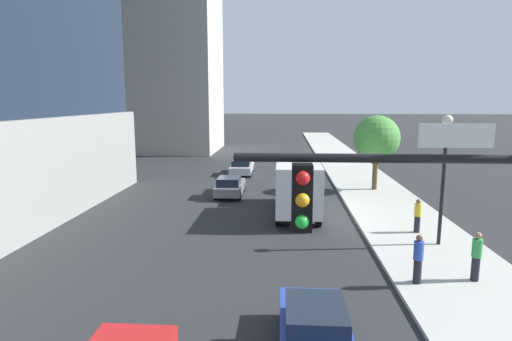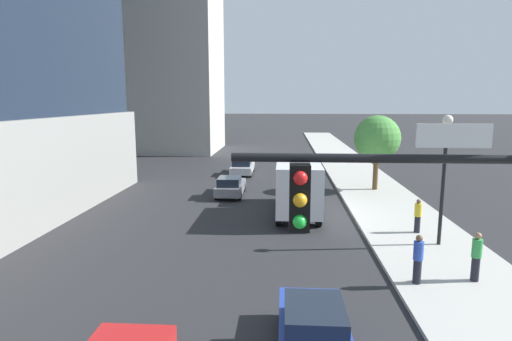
# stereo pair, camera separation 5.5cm
# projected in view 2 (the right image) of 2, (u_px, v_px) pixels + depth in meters

# --- Properties ---
(sidewalk) EXTENTS (5.01, 120.00, 0.15)m
(sidewalk) POSITION_uv_depth(u_px,v_px,m) (395.00, 213.00, 24.28)
(sidewalk) COLOR #B2AFA8
(sidewalk) RESTS_ON ground
(construction_building) EXTENTS (14.93, 21.57, 40.19)m
(construction_building) POSITION_uv_depth(u_px,v_px,m) (161.00, 19.00, 52.71)
(construction_building) COLOR #B2AFA8
(construction_building) RESTS_ON ground
(traffic_light_pole) EXTENTS (5.23, 0.48, 6.21)m
(traffic_light_pole) POSITION_uv_depth(u_px,v_px,m) (449.00, 243.00, 6.54)
(traffic_light_pole) COLOR black
(traffic_light_pole) RESTS_ON sidewalk
(street_lamp) EXTENTS (0.44, 0.44, 5.73)m
(street_lamp) POSITION_uv_depth(u_px,v_px,m) (445.00, 161.00, 18.20)
(street_lamp) COLOR black
(street_lamp) RESTS_ON sidewalk
(street_tree) EXTENTS (3.25, 3.25, 5.31)m
(street_tree) POSITION_uv_depth(u_px,v_px,m) (377.00, 139.00, 29.82)
(street_tree) COLOR brown
(street_tree) RESTS_ON sidewalk
(car_silver) EXTENTS (1.82, 4.58, 1.35)m
(car_silver) POSITION_uv_depth(u_px,v_px,m) (243.00, 167.00, 37.29)
(car_silver) COLOR #B7B7BC
(car_silver) RESTS_ON ground
(car_blue) EXTENTS (1.79, 4.44, 1.46)m
(car_blue) POSITION_uv_depth(u_px,v_px,m) (314.00, 333.00, 10.60)
(car_blue) COLOR #233D9E
(car_blue) RESTS_ON ground
(car_gray) EXTENTS (1.76, 4.10, 1.40)m
(car_gray) POSITION_uv_depth(u_px,v_px,m) (230.00, 186.00, 28.88)
(car_gray) COLOR slate
(car_gray) RESTS_ON ground
(box_truck) EXTENTS (2.38, 7.33, 3.18)m
(box_truck) POSITION_uv_depth(u_px,v_px,m) (298.00, 184.00, 23.96)
(box_truck) COLOR silver
(box_truck) RESTS_ON ground
(pedestrian_yellow_shirt) EXTENTS (0.34, 0.34, 1.65)m
(pedestrian_yellow_shirt) POSITION_uv_depth(u_px,v_px,m) (418.00, 216.00, 20.37)
(pedestrian_yellow_shirt) COLOR black
(pedestrian_yellow_shirt) RESTS_ON sidewalk
(pedestrian_blue_shirt) EXTENTS (0.34, 0.34, 1.76)m
(pedestrian_blue_shirt) POSITION_uv_depth(u_px,v_px,m) (418.00, 259.00, 14.67)
(pedestrian_blue_shirt) COLOR black
(pedestrian_blue_shirt) RESTS_ON sidewalk
(pedestrian_green_shirt) EXTENTS (0.34, 0.34, 1.78)m
(pedestrian_green_shirt) POSITION_uv_depth(u_px,v_px,m) (476.00, 256.00, 14.87)
(pedestrian_green_shirt) COLOR black
(pedestrian_green_shirt) RESTS_ON sidewalk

